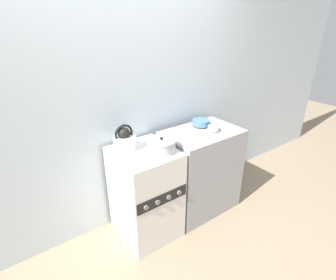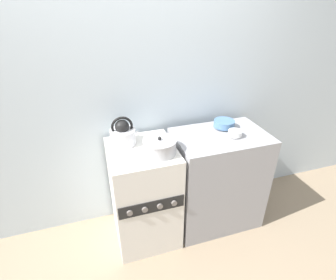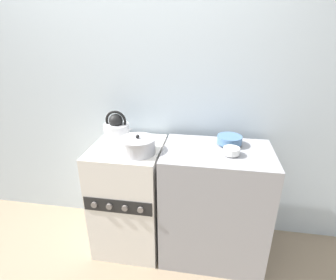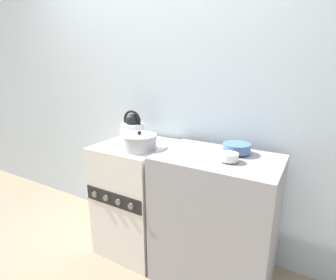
{
  "view_description": "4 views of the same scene",
  "coord_description": "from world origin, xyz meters",
  "px_view_note": "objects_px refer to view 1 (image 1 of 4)",
  "views": [
    {
      "loc": [
        -1.04,
        -1.51,
        1.99
      ],
      "look_at": [
        0.24,
        0.25,
        0.97
      ],
      "focal_mm": 28.0,
      "sensor_mm": 36.0,
      "label": 1
    },
    {
      "loc": [
        -0.34,
        -1.46,
        1.98
      ],
      "look_at": [
        0.23,
        0.31,
        0.95
      ],
      "focal_mm": 28.0,
      "sensor_mm": 36.0,
      "label": 2
    },
    {
      "loc": [
        0.61,
        -1.47,
        1.74
      ],
      "look_at": [
        0.32,
        0.27,
        1.0
      ],
      "focal_mm": 28.0,
      "sensor_mm": 36.0,
      "label": 3
    },
    {
      "loc": [
        1.21,
        -1.29,
        1.51
      ],
      "look_at": [
        0.32,
        0.25,
        1.01
      ],
      "focal_mm": 28.0,
      "sensor_mm": 36.0,
      "label": 4
    }
  ],
  "objects_px": {
    "kettle": "(125,140)",
    "enamel_bowl": "(201,122)",
    "stove": "(146,193)",
    "small_ceramic_bowl": "(213,128)",
    "cooking_pot": "(161,146)"
  },
  "relations": [
    {
      "from": "kettle",
      "to": "enamel_bowl",
      "type": "distance_m",
      "value": 0.89
    },
    {
      "from": "stove",
      "to": "kettle",
      "type": "height_order",
      "value": "kettle"
    },
    {
      "from": "kettle",
      "to": "small_ceramic_bowl",
      "type": "relative_size",
      "value": 2.19
    },
    {
      "from": "enamel_bowl",
      "to": "kettle",
      "type": "bearing_deg",
      "value": 178.32
    },
    {
      "from": "cooking_pot",
      "to": "small_ceramic_bowl",
      "type": "relative_size",
      "value": 2.25
    },
    {
      "from": "stove",
      "to": "cooking_pot",
      "type": "xyz_separation_m",
      "value": [
        0.12,
        -0.1,
        0.52
      ]
    },
    {
      "from": "kettle",
      "to": "cooking_pot",
      "type": "relative_size",
      "value": 0.97
    },
    {
      "from": "kettle",
      "to": "enamel_bowl",
      "type": "bearing_deg",
      "value": -1.68
    },
    {
      "from": "cooking_pot",
      "to": "stove",
      "type": "bearing_deg",
      "value": 139.69
    },
    {
      "from": "cooking_pot",
      "to": "enamel_bowl",
      "type": "relative_size",
      "value": 1.39
    },
    {
      "from": "stove",
      "to": "cooking_pot",
      "type": "distance_m",
      "value": 0.54
    },
    {
      "from": "stove",
      "to": "cooking_pot",
      "type": "relative_size",
      "value": 3.59
    },
    {
      "from": "kettle",
      "to": "stove",
      "type": "bearing_deg",
      "value": -47.04
    },
    {
      "from": "stove",
      "to": "kettle",
      "type": "bearing_deg",
      "value": 132.96
    },
    {
      "from": "kettle",
      "to": "small_ceramic_bowl",
      "type": "xyz_separation_m",
      "value": [
        0.9,
        -0.2,
        -0.03
      ]
    }
  ]
}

